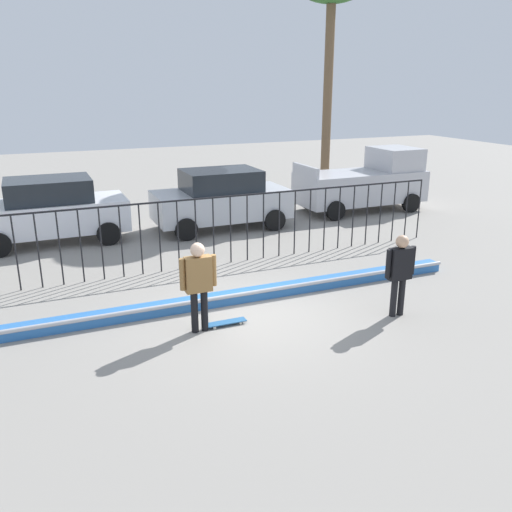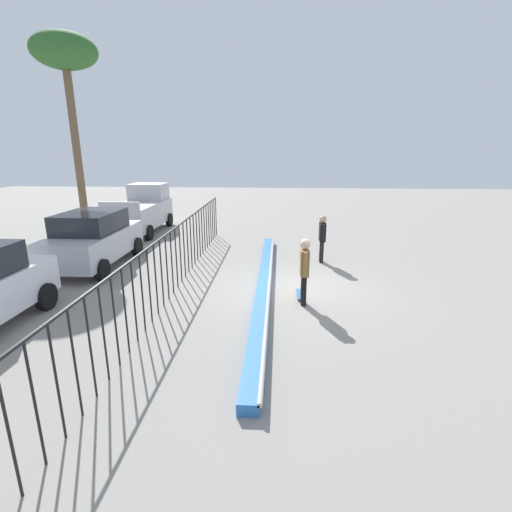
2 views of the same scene
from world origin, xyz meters
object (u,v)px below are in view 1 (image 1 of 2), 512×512
skateboarder (198,279)px  pickup_truck (366,182)px  skateboard (226,322)px  camera_operator (400,268)px  parked_car_white (51,210)px  parked_car_silver (221,199)px

skateboarder → pickup_truck: (8.72, 7.43, -0.02)m
skateboard → pickup_truck: 11.06m
pickup_truck → camera_operator: bearing=-125.0°
skateboarder → parked_car_white: 7.80m
camera_operator → parked_car_white: (-6.09, 8.36, -0.05)m
camera_operator → parked_car_white: parked_car_white is taller
skateboard → parked_car_white: size_ratio=0.19×
camera_operator → parked_car_silver: parked_car_silver is taller
parked_car_white → camera_operator: bearing=-52.0°
parked_car_white → pickup_truck: pickup_truck is taller
skateboard → skateboarder: bearing=163.9°
camera_operator → parked_car_white: size_ratio=0.39×
skateboard → camera_operator: size_ratio=0.47×
camera_operator → parked_car_silver: size_ratio=0.39×
parked_car_silver → pickup_truck: size_ratio=0.91×
skateboarder → parked_car_silver: (2.95, 7.05, -0.08)m
skateboarder → pickup_truck: 11.46m
parked_car_silver → pickup_truck: bearing=3.4°
skateboard → parked_car_white: (-2.73, 7.44, 0.91)m
skateboarder → pickup_truck: pickup_truck is taller
skateboard → parked_car_silver: parked_car_silver is taller
skateboarder → pickup_truck: bearing=55.9°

